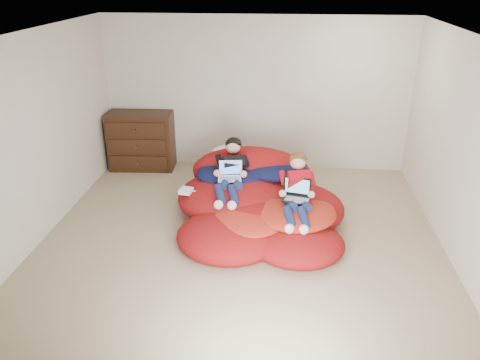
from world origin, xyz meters
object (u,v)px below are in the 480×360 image
object	(u,v)px
dresser	(142,141)
laptop_black	(297,194)
beanbag_pile	(257,203)
laptop_white	(230,174)
older_boy	(231,168)
younger_boy	(297,187)

from	to	relation	value
dresser	laptop_black	size ratio (longest dim) A/B	2.84
laptop_black	dresser	bearing A→B (deg)	142.76
beanbag_pile	laptop_black	xyz separation A→B (m)	(0.52, -0.31, 0.32)
beanbag_pile	laptop_white	size ratio (longest dim) A/B	7.11
laptop_black	older_boy	bearing A→B (deg)	149.45
dresser	younger_boy	size ratio (longest dim) A/B	1.06
beanbag_pile	laptop_black	distance (m)	0.68
dresser	laptop_black	world-z (taller)	dresser
laptop_black	laptop_white	bearing A→B (deg)	155.28
older_boy	younger_boy	xyz separation A→B (m)	(0.89, -0.46, -0.03)
beanbag_pile	older_boy	size ratio (longest dim) A/B	2.09
laptop_black	beanbag_pile	bearing A→B (deg)	149.52
laptop_white	dresser	bearing A→B (deg)	137.44
younger_boy	older_boy	bearing A→B (deg)	152.96
older_boy	laptop_black	bearing A→B (deg)	-30.55
younger_boy	laptop_white	bearing A→B (deg)	159.17
dresser	younger_boy	xyz separation A→B (m)	(2.59, -1.89, 0.14)
dresser	beanbag_pile	distance (m)	2.66
beanbag_pile	older_boy	distance (m)	0.59
dresser	laptop_black	bearing A→B (deg)	-37.24
beanbag_pile	laptop_white	distance (m)	0.53
dresser	beanbag_pile	world-z (taller)	dresser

